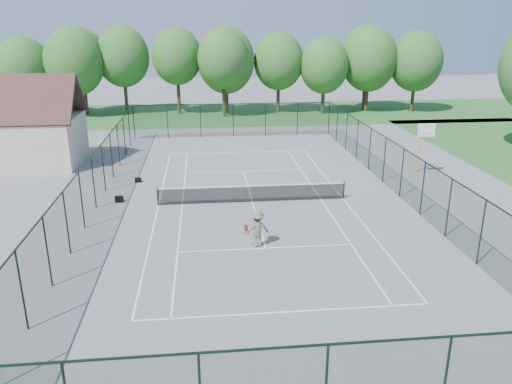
{
  "coord_description": "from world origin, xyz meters",
  "views": [
    {
      "loc": [
        -2.7,
        -27.56,
        10.09
      ],
      "look_at": [
        0.0,
        -2.0,
        1.3
      ],
      "focal_mm": 35.0,
      "sensor_mm": 36.0,
      "label": 1
    }
  ],
  "objects_px": {
    "tennis_net": "(252,193)",
    "sports_bag_a": "(119,199)",
    "basketball_goal": "(423,138)",
    "tennis_player": "(257,229)"
  },
  "relations": [
    {
      "from": "tennis_net",
      "to": "sports_bag_a",
      "type": "xyz_separation_m",
      "value": [
        -7.83,
        0.81,
        -0.39
      ]
    },
    {
      "from": "basketball_goal",
      "to": "tennis_player",
      "type": "relative_size",
      "value": 1.75
    },
    {
      "from": "tennis_net",
      "to": "basketball_goal",
      "type": "bearing_deg",
      "value": 19.99
    },
    {
      "from": "tennis_net",
      "to": "basketball_goal",
      "type": "relative_size",
      "value": 3.04
    },
    {
      "from": "sports_bag_a",
      "to": "tennis_player",
      "type": "bearing_deg",
      "value": -39.54
    },
    {
      "from": "basketball_goal",
      "to": "sports_bag_a",
      "type": "bearing_deg",
      "value": -169.75
    },
    {
      "from": "sports_bag_a",
      "to": "tennis_player",
      "type": "height_order",
      "value": "tennis_player"
    },
    {
      "from": "tennis_net",
      "to": "tennis_player",
      "type": "xyz_separation_m",
      "value": [
        -0.37,
        -6.14,
        0.31
      ]
    },
    {
      "from": "tennis_net",
      "to": "tennis_player",
      "type": "height_order",
      "value": "tennis_player"
    },
    {
      "from": "basketball_goal",
      "to": "tennis_net",
      "type": "bearing_deg",
      "value": -160.01
    }
  ]
}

